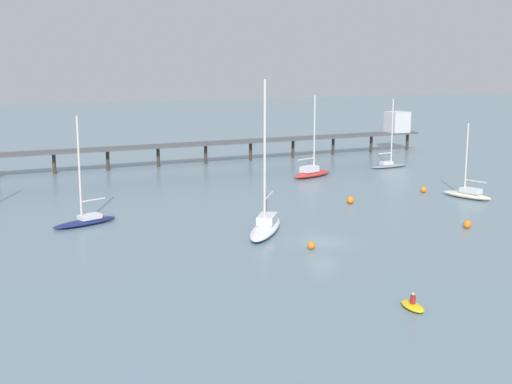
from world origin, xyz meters
The scene contains 12 objects.
ground_plane centered at (0.00, 0.00, 0.00)m, with size 400.00×400.00×0.00m, color slate.
pier centered at (11.18, 49.27, 3.55)m, with size 86.26×9.68×6.84m.
sailboat_white centered at (-3.59, 5.01, 0.80)m, with size 7.09×9.37×14.45m.
sailboat_cream centered at (24.68, 11.72, 0.60)m, with size 3.91×6.55×8.83m.
sailboat_red centered at (13.89, 31.73, 0.71)m, with size 7.43×4.91×11.19m.
sailboat_navy centered at (-19.18, 14.27, 0.64)m, with size 7.11×4.36×10.84m.
sailboat_gray centered at (28.20, 34.97, 0.64)m, with size 6.67×2.41×10.22m.
dinghy_yellow centered at (-2.08, -17.64, 0.22)m, with size 1.35×2.58×1.14m.
mooring_buoy_mid centered at (15.33, -0.54, 0.41)m, with size 0.82×0.82×0.82m, color orange.
mooring_buoy_inner centered at (-2.10, -1.95, 0.35)m, with size 0.71×0.71×0.71m, color orange.
mooring_buoy_outer centered at (21.82, 16.45, 0.38)m, with size 0.76×0.76×0.76m, color orange.
mooring_buoy_near centered at (10.26, 13.78, 0.43)m, with size 0.86×0.86×0.86m, color orange.
Camera 1 is at (-27.89, -55.81, 16.64)m, focal length 49.76 mm.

